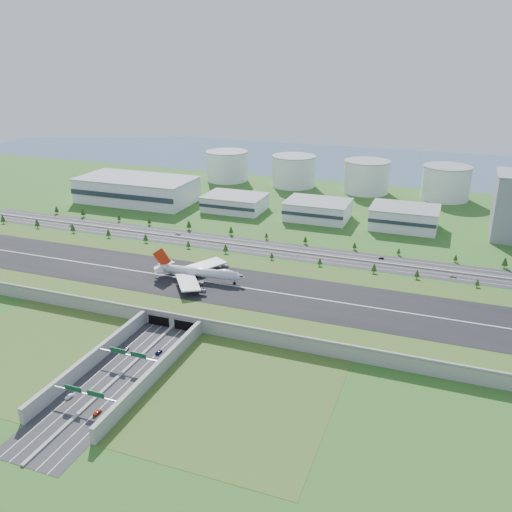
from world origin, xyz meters
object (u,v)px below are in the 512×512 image
(fuel_tank_a, at_px, (227,166))
(car_0, at_px, (126,349))
(car_1, at_px, (69,396))
(car_4, at_px, (71,226))
(car_3, at_px, (97,412))
(car_5, at_px, (381,258))
(boeing_747, at_px, (199,272))
(car_2, at_px, (159,352))
(car_6, at_px, (453,276))
(car_7, at_px, (178,234))

(fuel_tank_a, bearing_deg, car_0, -74.37)
(car_1, relative_size, car_4, 1.12)
(car_3, bearing_deg, car_5, -110.49)
(boeing_747, relative_size, car_1, 14.97)
(car_0, relative_size, car_2, 0.87)
(boeing_747, xyz_separation_m, car_4, (-172.31, 86.72, -12.94))
(car_0, height_order, car_1, car_0)
(fuel_tank_a, bearing_deg, car_1, -76.09)
(fuel_tank_a, height_order, car_4, fuel_tank_a)
(car_4, bearing_deg, fuel_tank_a, 5.87)
(car_6, bearing_deg, boeing_747, 123.43)
(car_0, distance_m, car_7, 194.35)
(fuel_tank_a, distance_m, boeing_747, 328.51)
(car_0, relative_size, car_1, 1.00)
(boeing_747, bearing_deg, car_0, -96.32)
(car_1, relative_size, car_5, 1.09)
(car_2, relative_size, car_7, 0.93)
(car_0, xyz_separation_m, car_1, (-1.22, -45.69, -0.02))
(car_1, bearing_deg, car_0, 99.10)
(boeing_747, xyz_separation_m, car_5, (104.99, 102.29, -12.94))
(car_1, distance_m, car_6, 267.57)
(boeing_747, height_order, car_3, boeing_747)
(car_0, distance_m, car_4, 239.48)
(fuel_tank_a, bearing_deg, car_6, -39.67)
(car_4, height_order, car_6, car_6)
(car_4, bearing_deg, car_0, -114.19)
(car_5, bearing_deg, car_4, -97.23)
(car_3, xyz_separation_m, car_5, (90.12, 236.17, -0.05))
(car_1, height_order, car_2, car_1)
(car_5, bearing_deg, fuel_tank_a, -143.89)
(car_6, xyz_separation_m, car_7, (-227.98, 15.63, 0.09))
(car_1, xyz_separation_m, car_5, (109.47, 230.89, -0.06))
(boeing_747, height_order, car_1, boeing_747)
(car_5, relative_size, car_6, 0.80)
(car_1, distance_m, car_4, 272.99)
(fuel_tank_a, bearing_deg, car_4, -105.03)
(car_2, relative_size, car_3, 1.02)
(car_4, bearing_deg, car_3, -118.78)
(car_2, distance_m, car_4, 249.90)
(fuel_tank_a, relative_size, boeing_747, 0.77)
(car_0, bearing_deg, car_7, 103.29)
(car_6, height_order, car_7, car_7)
(boeing_747, distance_m, car_4, 193.34)
(car_1, relative_size, car_7, 0.81)
(car_0, xyz_separation_m, car_5, (108.25, 185.20, -0.08))
(car_0, bearing_deg, car_5, 52.91)
(car_6, bearing_deg, car_5, 76.39)
(fuel_tank_a, relative_size, car_5, 12.55)
(boeing_747, height_order, car_0, boeing_747)
(car_1, xyz_separation_m, car_2, (18.94, 49.28, -0.02))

